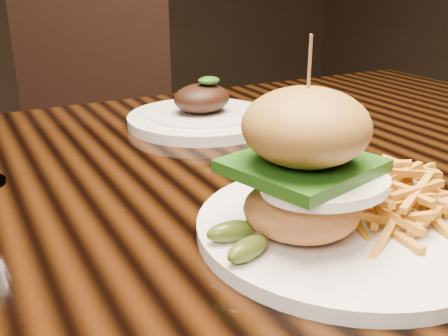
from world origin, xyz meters
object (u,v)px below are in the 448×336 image
far_dish (202,115)px  chair_far (96,137)px  burger_plate (340,191)px  dining_table (193,221)px

far_dish → chair_far: (-0.02, 0.68, -0.23)m
far_dish → chair_far: size_ratio=0.28×
burger_plate → far_dish: 0.44m
dining_table → chair_far: (0.09, 0.88, -0.13)m
burger_plate → far_dish: bearing=79.3°
dining_table → burger_plate: size_ratio=5.17×
burger_plate → far_dish: (0.06, 0.44, -0.04)m
chair_far → burger_plate: bearing=-70.1°
burger_plate → dining_table: bearing=99.4°
burger_plate → chair_far: (0.04, 1.12, -0.26)m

